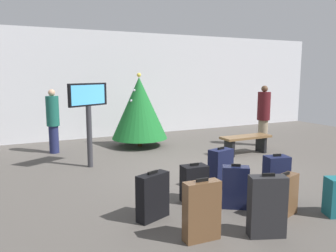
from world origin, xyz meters
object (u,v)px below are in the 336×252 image
traveller_0 (53,120)px  suitcase_5 (194,183)px  traveller_1 (264,114)px  suitcase_6 (276,178)px  flight_info_kiosk (88,108)px  suitcase_3 (267,206)px  waiting_bench (246,141)px  suitcase_8 (153,196)px  suitcase_1 (221,168)px  suitcase_0 (285,195)px  suitcase_2 (202,211)px  suitcase_4 (235,187)px  holiday_tree (139,108)px

traveller_0 → suitcase_5: 4.92m
traveller_1 → suitcase_6: 4.48m
suitcase_6 → flight_info_kiosk: bearing=123.9°
suitcase_3 → waiting_bench: bearing=54.2°
suitcase_3 → flight_info_kiosk: bearing=105.7°
flight_info_kiosk → suitcase_8: bearing=-87.8°
flight_info_kiosk → traveller_1: size_ratio=1.08×
suitcase_1 → suitcase_0: bearing=-85.6°
traveller_1 → flight_info_kiosk: bearing=-179.0°
flight_info_kiosk → suitcase_8: flight_info_kiosk is taller
suitcase_2 → suitcase_4: size_ratio=1.14×
waiting_bench → suitcase_1: bearing=-138.2°
suitcase_5 → suitcase_0: bearing=-50.2°
suitcase_1 → suitcase_3: 1.95m
waiting_bench → suitcase_3: bearing=-125.8°
suitcase_5 → suitcase_8: suitcase_8 is taller
flight_info_kiosk → suitcase_1: bearing=-53.8°
waiting_bench → suitcase_1: suitcase_1 is taller
suitcase_0 → suitcase_6: suitcase_6 is taller
holiday_tree → suitcase_3: size_ratio=2.50×
suitcase_1 → suitcase_8: (-1.68, -0.73, -0.02)m
holiday_tree → suitcase_4: (-0.38, -4.96, -0.77)m
flight_info_kiosk → suitcase_1: size_ratio=2.48×
traveller_0 → traveller_1: 5.83m
traveller_0 → suitcase_2: (0.93, -5.83, -0.50)m
flight_info_kiosk → suitcase_1: flight_info_kiosk is taller
traveller_1 → suitcase_5: (-4.06, -2.94, -0.61)m
suitcase_3 → suitcase_6: 1.42m
suitcase_1 → flight_info_kiosk: bearing=126.2°
waiting_bench → suitcase_6: 3.27m
suitcase_5 → suitcase_1: bearing=26.2°
flight_info_kiosk → traveller_1: bearing=1.0°
flight_info_kiosk → suitcase_2: flight_info_kiosk is taller
holiday_tree → traveller_0: size_ratio=1.25×
suitcase_2 → suitcase_1: bearing=48.7°
suitcase_4 → suitcase_6: suitcase_6 is taller
suitcase_0 → suitcase_3: 0.80m
holiday_tree → suitcase_5: (-0.81, -4.44, -0.80)m
holiday_tree → suitcase_4: size_ratio=2.98×
holiday_tree → waiting_bench: holiday_tree is taller
holiday_tree → suitcase_3: holiday_tree is taller
suitcase_8 → suitcase_4: bearing=-7.9°
suitcase_4 → suitcase_2: bearing=-147.0°
flight_info_kiosk → suitcase_4: 3.80m
suitcase_1 → suitcase_5: (-0.79, -0.39, -0.06)m
suitcase_6 → suitcase_3: bearing=-138.2°
holiday_tree → suitcase_3: (-0.61, -5.91, -0.71)m
traveller_1 → suitcase_2: bearing=-138.4°
suitcase_0 → suitcase_6: 0.67m
suitcase_1 → suitcase_3: (-0.59, -1.86, 0.04)m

